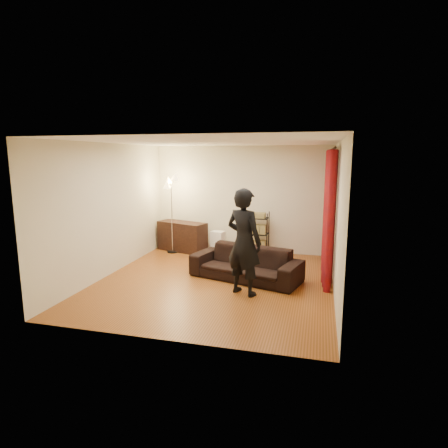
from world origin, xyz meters
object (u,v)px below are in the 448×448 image
(wire_shelf, at_px, (258,234))
(media_cabinet, at_px, (182,236))
(sofa, at_px, (246,263))
(person, at_px, (244,242))
(floor_lamp, at_px, (172,215))
(storage_boxes, at_px, (218,242))

(wire_shelf, bearing_deg, media_cabinet, 162.43)
(sofa, distance_m, person, 1.04)
(media_cabinet, relative_size, floor_lamp, 0.67)
(media_cabinet, relative_size, storage_boxes, 2.36)
(sofa, relative_size, wire_shelf, 2.02)
(media_cabinet, distance_m, storage_boxes, 0.95)
(person, distance_m, storage_boxes, 3.06)
(person, bearing_deg, floor_lamp, -22.04)
(sofa, relative_size, media_cabinet, 1.69)
(person, bearing_deg, media_cabinet, -26.82)
(person, bearing_deg, sofa, -57.60)
(storage_boxes, height_order, wire_shelf, wire_shelf)
(person, relative_size, floor_lamp, 0.98)
(floor_lamp, bearing_deg, media_cabinet, 49.14)
(wire_shelf, height_order, floor_lamp, floor_lamp)
(floor_lamp, bearing_deg, sofa, -35.94)
(sofa, xyz_separation_m, floor_lamp, (-2.23, 1.62, 0.65))
(wire_shelf, bearing_deg, sofa, -106.34)
(media_cabinet, bearing_deg, sofa, -23.75)
(sofa, distance_m, storage_boxes, 2.20)
(media_cabinet, relative_size, wire_shelf, 1.19)
(person, relative_size, wire_shelf, 1.75)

